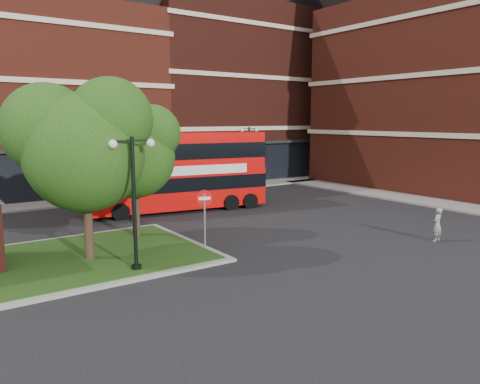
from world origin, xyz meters
TOP-DOWN VIEW (x-y plane):
  - ground at (0.00, 0.00)m, footprint 120.00×120.00m
  - pavement_far at (0.00, 16.50)m, footprint 44.00×3.00m
  - pavement_side at (16.50, 2.00)m, footprint 3.00×28.00m
  - terrace_far_right at (14.00, 24.00)m, footprint 18.00×12.00m
  - terrace_side at (24.00, 4.00)m, footprint 12.00×24.00m
  - traffic_island at (-8.00, 3.00)m, footprint 12.60×7.60m
  - tree_island_west at (-6.60, 2.58)m, footprint 5.40×4.71m
  - tree_island_east at (-3.58, 5.06)m, footprint 4.46×3.90m
  - lamp_island at (-5.50, 0.20)m, footprint 1.72×0.36m
  - lamp_far_left at (2.00, 14.50)m, footprint 1.72×0.36m
  - lamp_far_right at (10.00, 14.50)m, footprint 1.72×0.36m
  - bus at (1.23, 9.93)m, footprint 11.26×4.18m
  - woman at (7.71, -3.50)m, footprint 0.62×0.46m
  - car_silver at (-1.63, 14.50)m, footprint 4.25×1.85m
  - car_white at (3.00, 14.83)m, footprint 4.03×1.71m
  - no_entry_sign at (-1.80, 1.50)m, footprint 0.69×0.32m

SIDE VIEW (x-z plane):
  - ground at x=0.00m, z-range 0.00..0.00m
  - pavement_far at x=0.00m, z-range 0.00..0.12m
  - pavement_side at x=16.50m, z-range 0.00..0.12m
  - traffic_island at x=-8.00m, z-range -0.01..0.14m
  - car_white at x=3.00m, z-range 0.00..1.30m
  - car_silver at x=-1.63m, z-range 0.00..1.42m
  - woman at x=7.71m, z-range 0.00..1.57m
  - no_entry_sign at x=-1.80m, z-range 0.56..3.16m
  - bus at x=1.23m, z-range 0.66..4.86m
  - lamp_island at x=-5.50m, z-range 0.33..5.33m
  - lamp_far_left at x=2.00m, z-range 0.33..5.33m
  - lamp_far_right at x=10.00m, z-range 0.33..5.33m
  - tree_island_east at x=-3.58m, z-range 1.10..7.39m
  - tree_island_west at x=-6.60m, z-range 1.19..8.40m
  - terrace_side at x=24.00m, z-range 0.00..15.00m
  - terrace_far_right at x=14.00m, z-range 0.00..16.00m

